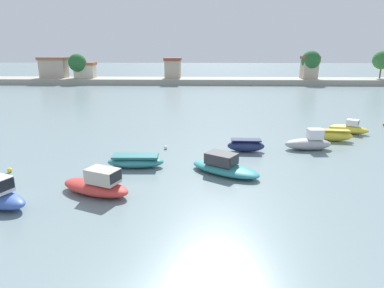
{
  "coord_description": "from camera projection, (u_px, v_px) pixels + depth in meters",
  "views": [
    {
      "loc": [
        1.82,
        -9.45,
        8.92
      ],
      "look_at": [
        0.99,
        18.3,
        0.94
      ],
      "focal_mm": 31.44,
      "sensor_mm": 36.0,
      "label": 1
    }
  ],
  "objects": [
    {
      "name": "moored_boat_5",
      "position": [
        246.0,
        146.0,
        29.84
      ],
      "size": [
        3.33,
        1.36,
        1.13
      ],
      "rotation": [
        0.0,
        0.0,
        -0.05
      ],
      "color": "navy",
      "rests_on": "ground"
    },
    {
      "name": "mooring_buoy_2",
      "position": [
        10.0,
        170.0,
        24.9
      ],
      "size": [
        0.36,
        0.36,
        0.36
      ],
      "primitive_type": "sphere",
      "color": "yellow",
      "rests_on": "ground"
    },
    {
      "name": "moored_boat_4",
      "position": [
        224.0,
        167.0,
        24.61
      ],
      "size": [
        5.74,
        4.82,
        1.51
      ],
      "rotation": [
        0.0,
        0.0,
        -0.59
      ],
      "color": "teal",
      "rests_on": "ground"
    },
    {
      "name": "mooring_buoy_1",
      "position": [
        384.0,
        125.0,
        39.64
      ],
      "size": [
        0.34,
        0.34,
        0.34
      ],
      "primitive_type": "sphere",
      "color": "red",
      "rests_on": "ground"
    },
    {
      "name": "moored_boat_8",
      "position": [
        349.0,
        128.0,
        36.25
      ],
      "size": [
        4.22,
        3.33,
        1.52
      ],
      "rotation": [
        0.0,
        0.0,
        -0.53
      ],
      "color": "yellow",
      "rests_on": "ground"
    },
    {
      "name": "distant_shoreline",
      "position": [
        195.0,
        76.0,
        85.64
      ],
      "size": [
        115.25,
        8.71,
        8.25
      ],
      "color": "#9E998C",
      "rests_on": "ground"
    },
    {
      "name": "moored_boat_7",
      "position": [
        333.0,
        135.0,
        33.26
      ],
      "size": [
        3.8,
        1.49,
        1.13
      ],
      "rotation": [
        0.0,
        0.0,
        -0.11
      ],
      "color": "yellow",
      "rests_on": "ground"
    },
    {
      "name": "moored_boat_6",
      "position": [
        309.0,
        143.0,
        30.41
      ],
      "size": [
        4.3,
        1.83,
        1.9
      ],
      "rotation": [
        0.0,
        0.0,
        0.05
      ],
      "color": "#9E9EA3",
      "rests_on": "ground"
    },
    {
      "name": "mooring_buoy_0",
      "position": [
        166.0,
        147.0,
        30.63
      ],
      "size": [
        0.33,
        0.33,
        0.33
      ],
      "primitive_type": "sphere",
      "color": "white",
      "rests_on": "ground"
    },
    {
      "name": "moored_boat_2",
      "position": [
        97.0,
        185.0,
        21.12
      ],
      "size": [
        5.18,
        3.6,
        1.75
      ],
      "rotation": [
        0.0,
        0.0,
        -0.39
      ],
      "color": "#C63833",
      "rests_on": "ground"
    },
    {
      "name": "moored_boat_3",
      "position": [
        136.0,
        161.0,
        25.95
      ],
      "size": [
        4.38,
        1.7,
        0.98
      ],
      "rotation": [
        0.0,
        0.0,
        0.02
      ],
      "color": "teal",
      "rests_on": "ground"
    }
  ]
}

